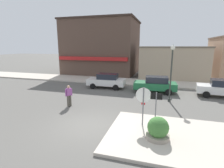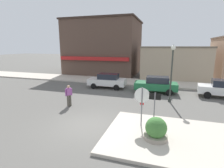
{
  "view_description": "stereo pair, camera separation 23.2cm",
  "coord_description": "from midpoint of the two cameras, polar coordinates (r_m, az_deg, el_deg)",
  "views": [
    {
      "loc": [
        3.83,
        -8.43,
        4.43
      ],
      "look_at": [
        0.02,
        4.5,
        1.5
      ],
      "focal_mm": 28.0,
      "sensor_mm": 36.0,
      "label": 1
    },
    {
      "loc": [
        4.05,
        -8.36,
        4.43
      ],
      "look_at": [
        0.02,
        4.5,
        1.5
      ],
      "focal_mm": 28.0,
      "sensor_mm": 36.0,
      "label": 2
    }
  ],
  "objects": [
    {
      "name": "kerb_far",
      "position": [
        21.93,
        5.75,
        0.75
      ],
      "size": [
        80.0,
        4.0,
        0.15
      ],
      "primitive_type": "cube",
      "color": "beige",
      "rests_on": "ground"
    },
    {
      "name": "one_way_sign",
      "position": [
        9.49,
        13.43,
        -7.15
      ],
      "size": [
        0.6,
        0.06,
        2.1
      ],
      "color": "slate",
      "rests_on": "ground"
    },
    {
      "name": "planter",
      "position": [
        8.7,
        13.99,
        -14.52
      ],
      "size": [
        1.1,
        1.1,
        1.23
      ],
      "color": "gray",
      "rests_on": "ground"
    },
    {
      "name": "parked_car_third",
      "position": [
        18.11,
        32.01,
        -1.16
      ],
      "size": [
        4.16,
        2.19,
        1.56
      ],
      "color": "white",
      "rests_on": "ground"
    },
    {
      "name": "ground_plane",
      "position": [
        10.28,
        -8.08,
        -13.4
      ],
      "size": [
        160.0,
        160.0,
        0.0
      ],
      "primitive_type": "plane",
      "color": "#5B5954"
    },
    {
      "name": "building_corner_shop",
      "position": [
        29.31,
        -3.33,
        11.87
      ],
      "size": [
        11.19,
        9.44,
        8.47
      ],
      "color": "brown",
      "rests_on": "ground"
    },
    {
      "name": "pedestrian_crossing_near",
      "position": [
        13.41,
        -14.38,
        -3.53
      ],
      "size": [
        0.4,
        0.49,
        1.61
      ],
      "color": "#4C473D",
      "rests_on": "ground"
    },
    {
      "name": "parked_car_second",
      "position": [
        17.43,
        13.6,
        -0.07
      ],
      "size": [
        4.08,
        2.04,
        1.56
      ],
      "color": "#1E6B3D",
      "rests_on": "ground"
    },
    {
      "name": "stop_sign",
      "position": [
        9.56,
        9.49,
        -5.65
      ],
      "size": [
        0.82,
        0.07,
        2.3
      ],
      "color": "slate",
      "rests_on": "ground"
    },
    {
      "name": "lamp_post",
      "position": [
        14.52,
        18.46,
        5.82
      ],
      "size": [
        0.36,
        0.36,
        4.54
      ],
      "color": "#333833",
      "rests_on": "ground"
    },
    {
      "name": "parked_car_nearest",
      "position": [
        18.78,
        -2.12,
        1.15
      ],
      "size": [
        4.06,
        2.0,
        1.56
      ],
      "color": "white",
      "rests_on": "ground"
    },
    {
      "name": "building_storefront_left_near",
      "position": [
        25.66,
        18.96,
        6.63
      ],
      "size": [
        8.81,
        5.31,
        4.4
      ],
      "color": "tan",
      "rests_on": "ground"
    },
    {
      "name": "sidewalk_corner",
      "position": [
        9.38,
        18.54,
        -16.11
      ],
      "size": [
        6.4,
        4.8,
        0.15
      ],
      "primitive_type": "cube",
      "color": "beige",
      "rests_on": "ground"
    }
  ]
}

